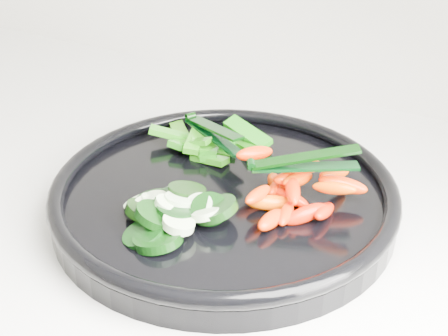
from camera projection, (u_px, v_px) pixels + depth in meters
The scene contains 6 objects.
veggie_tray at pixel (224, 196), 0.68m from camera, with size 0.44×0.44×0.04m.
cucumber_pile at pixel (169, 211), 0.63m from camera, with size 0.13×0.13×0.04m.
carrot_pile at pixel (295, 188), 0.65m from camera, with size 0.15×0.14×0.05m.
pepper_pile at pixel (210, 143), 0.75m from camera, with size 0.14×0.10×0.04m.
tong_carrot at pixel (302, 162), 0.63m from camera, with size 0.10×0.07×0.02m.
tong_pepper at pixel (212, 131), 0.74m from camera, with size 0.11×0.07×0.02m.
Camera 1 is at (0.06, 1.15, 1.32)m, focal length 50.00 mm.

